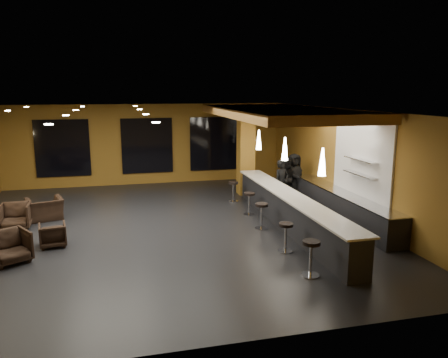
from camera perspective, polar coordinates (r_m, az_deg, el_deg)
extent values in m
cube|color=black|center=(13.50, -7.81, -6.45)|extent=(12.00, 13.00, 0.10)
cube|color=black|center=(12.85, -8.26, 9.00)|extent=(12.00, 13.00, 0.10)
cube|color=brown|center=(19.51, -10.03, 4.49)|extent=(12.00, 0.10, 3.50)
cube|color=brown|center=(6.78, -2.20, -8.77)|extent=(12.00, 0.10, 3.50)
cube|color=brown|center=(14.91, 15.78, 2.07)|extent=(0.10, 13.00, 3.50)
cube|color=#A56E30|center=(14.77, 7.17, 8.61)|extent=(3.60, 8.00, 0.28)
cube|color=black|center=(19.49, -20.34, 3.79)|extent=(2.20, 0.06, 2.40)
cube|color=black|center=(19.41, -10.00, 4.30)|extent=(2.20, 0.06, 2.40)
cube|color=black|center=(19.83, -1.30, 4.63)|extent=(2.20, 0.06, 2.40)
cube|color=white|center=(13.98, 17.52, 2.39)|extent=(0.06, 3.20, 2.40)
cube|color=black|center=(13.26, 8.53, -4.31)|extent=(0.60, 8.00, 1.00)
cube|color=beige|center=(13.13, 8.59, -2.11)|extent=(0.78, 8.10, 0.05)
cube|color=black|center=(14.56, 15.08, -3.43)|extent=(0.70, 6.00, 0.86)
cube|color=silver|center=(14.46, 15.18, -1.69)|extent=(0.72, 6.00, 0.03)
cube|color=silver|center=(13.80, 17.35, 0.60)|extent=(0.30, 1.50, 0.03)
cube|color=silver|center=(13.73, 17.46, 2.45)|extent=(0.30, 1.50, 0.03)
cube|color=olive|center=(17.26, 2.87, 3.74)|extent=(0.60, 0.60, 3.50)
cone|color=white|center=(11.08, 12.72, 2.19)|extent=(0.20, 0.20, 0.70)
cone|color=white|center=(13.34, 7.95, 3.92)|extent=(0.20, 0.20, 0.70)
cone|color=white|center=(15.67, 4.57, 5.13)|extent=(0.20, 0.20, 0.70)
imported|color=black|center=(15.76, 7.52, -0.51)|extent=(0.70, 0.58, 1.66)
imported|color=black|center=(16.46, 8.46, 0.02)|extent=(0.97, 0.86, 1.68)
imported|color=black|center=(16.90, 9.14, 0.39)|extent=(0.95, 0.74, 1.73)
imported|color=black|center=(11.81, -26.21, -7.98)|extent=(1.16, 1.17, 0.78)
imported|color=black|center=(12.57, -21.46, -6.80)|extent=(0.77, 0.78, 0.63)
imported|color=black|center=(14.52, -25.58, -4.41)|extent=(0.86, 0.89, 0.78)
imported|color=black|center=(15.16, -22.36, -3.64)|extent=(1.30, 1.21, 0.70)
cylinder|color=silver|center=(10.22, 11.18, -12.22)|extent=(0.42, 0.42, 0.03)
cylinder|color=silver|center=(10.08, 11.26, -10.29)|extent=(0.07, 0.07, 0.73)
cylinder|color=black|center=(9.94, 11.36, -8.17)|extent=(0.40, 0.40, 0.08)
cylinder|color=silver|center=(11.53, 8.00, -9.31)|extent=(0.39, 0.39, 0.03)
cylinder|color=silver|center=(11.41, 8.05, -7.69)|extent=(0.07, 0.07, 0.68)
cylinder|color=black|center=(11.30, 8.11, -5.92)|extent=(0.37, 0.37, 0.08)
cylinder|color=silver|center=(13.24, 4.89, -6.45)|extent=(0.40, 0.40, 0.03)
cylinder|color=silver|center=(13.13, 4.92, -4.97)|extent=(0.07, 0.07, 0.70)
cylinder|color=black|center=(13.03, 4.95, -3.37)|extent=(0.38, 0.38, 0.08)
cylinder|color=silver|center=(14.65, 3.30, -4.64)|extent=(0.39, 0.39, 0.03)
cylinder|color=silver|center=(14.56, 3.31, -3.35)|extent=(0.07, 0.07, 0.67)
cylinder|color=black|center=(14.47, 3.33, -1.95)|extent=(0.37, 0.37, 0.08)
cylinder|color=silver|center=(16.32, 1.21, -2.92)|extent=(0.38, 0.38, 0.03)
cylinder|color=silver|center=(16.24, 1.22, -1.76)|extent=(0.07, 0.07, 0.67)
cylinder|color=black|center=(16.16, 1.22, -0.51)|extent=(0.36, 0.36, 0.08)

